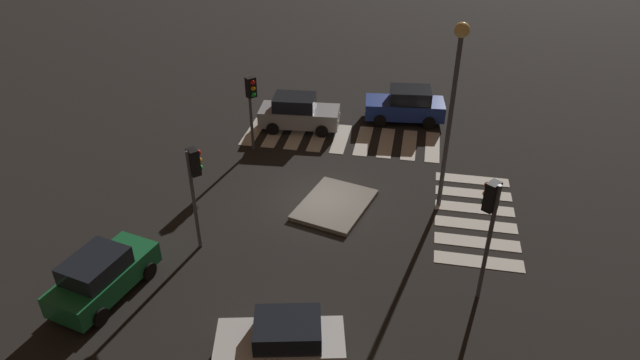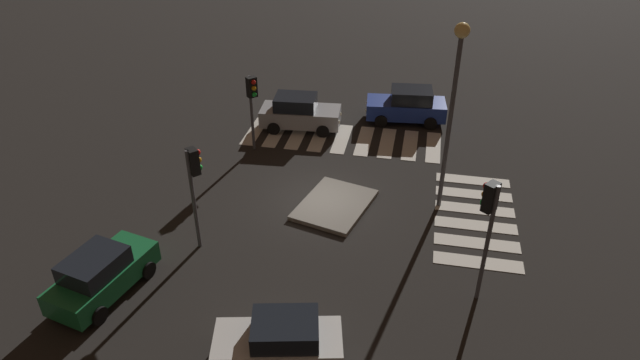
% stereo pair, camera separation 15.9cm
% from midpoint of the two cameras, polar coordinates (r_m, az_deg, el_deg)
% --- Properties ---
extents(ground_plane, '(80.00, 80.00, 0.00)m').
position_cam_midpoint_polar(ground_plane, '(23.60, 0.19, -2.07)').
color(ground_plane, black).
extents(traffic_island, '(3.99, 3.38, 0.18)m').
position_cam_midpoint_polar(traffic_island, '(23.15, 1.71, -2.55)').
color(traffic_island, gray).
rests_on(traffic_island, ground).
extents(car_white, '(2.34, 3.94, 1.62)m').
position_cam_midpoint_polar(car_white, '(16.62, -3.86, -16.24)').
color(car_white, silver).
rests_on(car_white, ground).
extents(car_silver, '(2.19, 4.25, 1.81)m').
position_cam_midpoint_polar(car_silver, '(29.16, -1.97, 6.90)').
color(car_silver, '#9EA0A5').
rests_on(car_silver, ground).
extents(car_blue, '(2.29, 4.34, 1.83)m').
position_cam_midpoint_polar(car_blue, '(30.32, 9.06, 7.55)').
color(car_blue, '#1E389E').
rests_on(car_blue, ground).
extents(car_green, '(4.08, 2.47, 1.68)m').
position_cam_midpoint_polar(car_green, '(19.95, -21.26, -8.96)').
color(car_green, '#196B38').
rests_on(car_green, ground).
extents(traffic_light_north, '(0.54, 0.53, 3.79)m').
position_cam_midpoint_polar(traffic_light_north, '(26.31, -6.80, 8.58)').
color(traffic_light_north, '#47474C').
rests_on(traffic_light_north, ground).
extents(traffic_light_west, '(0.54, 0.54, 4.08)m').
position_cam_midpoint_polar(traffic_light_west, '(19.86, -12.55, 0.57)').
color(traffic_light_west, '#47474C').
rests_on(traffic_light_west, ground).
extents(traffic_light_south, '(0.54, 0.53, 4.41)m').
position_cam_midpoint_polar(traffic_light_south, '(17.76, 17.12, -3.31)').
color(traffic_light_south, '#47474C').
rests_on(traffic_light_south, ground).
extents(street_lamp, '(0.56, 0.56, 7.65)m').
position_cam_midpoint_polar(street_lamp, '(21.39, 13.81, 9.11)').
color(street_lamp, '#47474C').
rests_on(street_lamp, ground).
extents(crosswalk_near, '(6.45, 3.20, 0.02)m').
position_cam_midpoint_polar(crosswalk_near, '(23.44, 15.78, -3.67)').
color(crosswalk_near, silver).
rests_on(crosswalk_near, ground).
extents(crosswalk_side, '(3.20, 9.90, 0.02)m').
position_cam_midpoint_polar(crosswalk_side, '(28.43, 2.41, 4.23)').
color(crosswalk_side, silver).
rests_on(crosswalk_side, ground).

